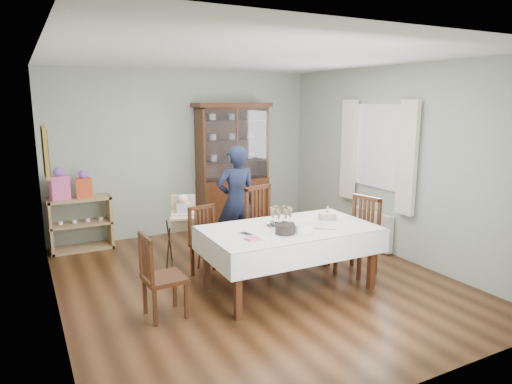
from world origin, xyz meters
TOP-DOWN VIEW (x-y plane):
  - floor at (0.00, 0.00)m, footprint 5.00×5.00m
  - room_shell at (0.00, 0.53)m, footprint 5.00×5.00m
  - dining_table at (0.24, -0.43)m, footprint 2.01×1.18m
  - china_cabinet at (0.75, 2.26)m, footprint 1.30×0.48m
  - sideboard at (-1.75, 2.28)m, footprint 0.90×0.38m
  - picture_frame at (-2.22, 0.80)m, footprint 0.04×0.48m
  - window at (2.22, 0.30)m, footprint 0.04×1.02m
  - curtain_left at (2.16, -0.32)m, footprint 0.07×0.30m
  - curtain_right at (2.16, 0.92)m, footprint 0.07×0.30m
  - radiator at (2.16, 0.30)m, footprint 0.10×0.80m
  - chair_far_left at (-0.45, 0.38)m, footprint 0.47×0.47m
  - chair_far_right at (0.41, 0.39)m, footprint 0.60×0.60m
  - chair_end_left at (-1.28, -0.43)m, footprint 0.43×0.43m
  - chair_end_right at (1.31, -0.37)m, footprint 0.54×0.54m
  - woman at (0.22, 0.99)m, footprint 0.63×0.45m
  - high_chair at (-0.59, 0.93)m, footprint 0.56×0.56m
  - champagne_tray at (0.19, -0.32)m, footprint 0.37×0.37m
  - birthday_cake at (0.83, -0.36)m, footprint 0.26×0.26m
  - plate_stack_dark at (0.06, -0.62)m, footprint 0.23×0.23m
  - plate_stack_white at (0.28, -0.67)m, footprint 0.25×0.25m
  - napkin_stack at (-0.36, -0.65)m, footprint 0.15×0.15m
  - cutlery at (-0.36, -0.44)m, footprint 0.13×0.17m
  - cake_knife at (0.55, -0.69)m, footprint 0.21×0.19m
  - gift_bag_pink at (-2.00, 2.26)m, footprint 0.28×0.20m
  - gift_bag_orange at (-1.67, 2.26)m, footprint 0.24×0.18m

SIDE VIEW (x-z plane):
  - floor at x=0.00m, z-range 0.00..0.00m
  - chair_far_left at x=-0.45m, z-range -0.18..0.72m
  - chair_end_left at x=-1.28m, z-range -0.18..0.72m
  - chair_end_right at x=1.31m, z-range -0.20..0.79m
  - radiator at x=2.16m, z-range 0.02..0.57m
  - chair_far_right at x=0.41m, z-range -0.22..0.86m
  - high_chair at x=-0.59m, z-range -0.11..0.88m
  - dining_table at x=0.24m, z-range 0.00..0.76m
  - sideboard at x=-1.75m, z-range 0.00..0.80m
  - cutlery at x=-0.36m, z-range 0.76..0.77m
  - cake_knife at x=0.55m, z-range 0.76..0.77m
  - napkin_stack at x=-0.36m, z-range 0.76..0.78m
  - woman at x=0.22m, z-range 0.00..1.60m
  - plate_stack_white at x=0.28m, z-range 0.76..0.85m
  - birthday_cake at x=0.83m, z-range 0.72..0.89m
  - plate_stack_dark at x=0.06m, z-range 0.76..0.87m
  - champagne_tray at x=0.19m, z-range 0.72..0.94m
  - gift_bag_orange at x=-1.67m, z-range 0.78..1.19m
  - gift_bag_pink at x=-2.00m, z-range 0.77..1.24m
  - china_cabinet at x=0.75m, z-range 0.04..2.21m
  - curtain_left at x=2.16m, z-range 0.67..2.23m
  - curtain_right at x=2.16m, z-range 0.67..2.23m
  - window at x=2.22m, z-range 0.94..2.16m
  - picture_frame at x=-2.22m, z-range 1.36..1.94m
  - room_shell at x=0.00m, z-range -0.80..4.20m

